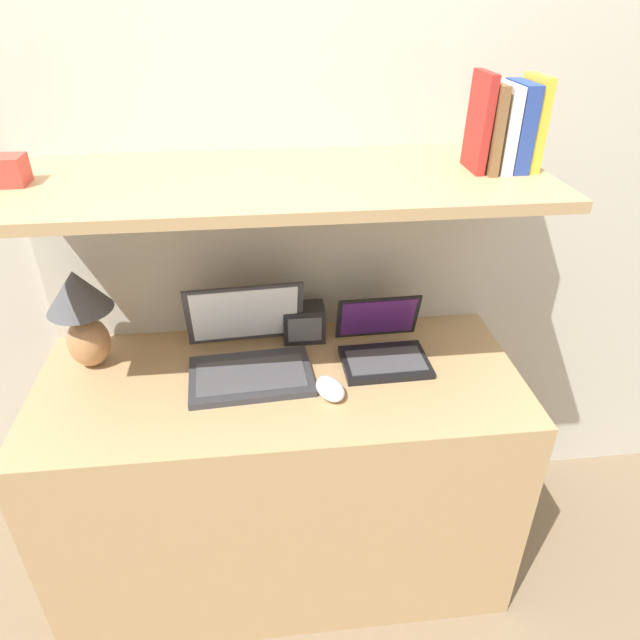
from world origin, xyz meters
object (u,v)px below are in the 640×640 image
object	(u,v)px
laptop_small	(383,348)
book_white	(502,127)
book_blue	(517,126)
table_lamp	(81,310)
shelf_gadget	(4,171)
book_yellow	(532,123)
laptop_large	(249,355)
computer_mouse	(330,388)
book_red	(479,122)
book_brown	(489,127)
router_box	(304,323)

from	to	relation	value
laptop_small	book_white	world-z (taller)	book_white
book_blue	laptop_small	bearing A→B (deg)	179.99
table_lamp	shelf_gadget	bearing A→B (deg)	-135.03
book_yellow	laptop_large	bearing A→B (deg)	-179.13
computer_mouse	book_red	world-z (taller)	book_red
book_white	shelf_gadget	distance (m)	1.19
book_yellow	book_red	distance (m)	0.13
laptop_large	computer_mouse	world-z (taller)	laptop_large
book_blue	computer_mouse	bearing A→B (deg)	-161.81
table_lamp	book_blue	bearing A→B (deg)	-3.41
book_yellow	book_brown	distance (m)	0.11
book_yellow	book_white	xyz separation A→B (m)	(-0.07, 0.00, -0.01)
book_red	shelf_gadget	world-z (taller)	book_red
book_yellow	laptop_small	bearing A→B (deg)	179.99
table_lamp	router_box	bearing A→B (deg)	6.15
book_yellow	shelf_gadget	bearing A→B (deg)	180.00
book_yellow	computer_mouse	bearing A→B (deg)	-163.01
book_white	book_red	size ratio (longest dim) A/B	0.88
computer_mouse	book_yellow	world-z (taller)	book_yellow
book_brown	computer_mouse	bearing A→B (deg)	-158.82
book_red	laptop_large	bearing A→B (deg)	-178.94
laptop_small	computer_mouse	distance (m)	0.24
book_white	shelf_gadget	bearing A→B (deg)	180.00
router_box	book_yellow	xyz separation A→B (m)	(0.56, -0.14, 0.62)
book_blue	book_red	size ratio (longest dim) A/B	0.89
book_blue	book_brown	xyz separation A→B (m)	(-0.07, -0.00, 0.00)
table_lamp	book_brown	world-z (taller)	book_brown
computer_mouse	book_red	xyz separation A→B (m)	(0.38, 0.16, 0.66)
laptop_small	shelf_gadget	size ratio (longest dim) A/B	2.74
book_red	computer_mouse	bearing A→B (deg)	-157.49
table_lamp	book_yellow	size ratio (longest dim) A/B	1.38
router_box	book_blue	distance (m)	0.82
table_lamp	router_box	world-z (taller)	table_lamp
laptop_large	book_white	bearing A→B (deg)	0.96
laptop_large	book_blue	size ratio (longest dim) A/B	1.77
table_lamp	book_blue	distance (m)	1.25
book_brown	shelf_gadget	world-z (taller)	book_brown
laptop_large	book_white	size ratio (longest dim) A/B	1.79
book_red	book_white	bearing A→B (deg)	0.00
laptop_large	book_brown	distance (m)	0.88
book_red	shelf_gadget	bearing A→B (deg)	180.00
router_box	book_white	distance (m)	0.79
book_brown	table_lamp	bearing A→B (deg)	176.37
shelf_gadget	book_brown	bearing A→B (deg)	-0.00
table_lamp	book_white	distance (m)	1.22
book_blue	book_red	distance (m)	0.10
computer_mouse	shelf_gadget	bearing A→B (deg)	168.10
laptop_large	book_yellow	bearing A→B (deg)	0.87
laptop_small	shelf_gadget	bearing A→B (deg)	-180.00
laptop_large	laptop_small	distance (m)	0.40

